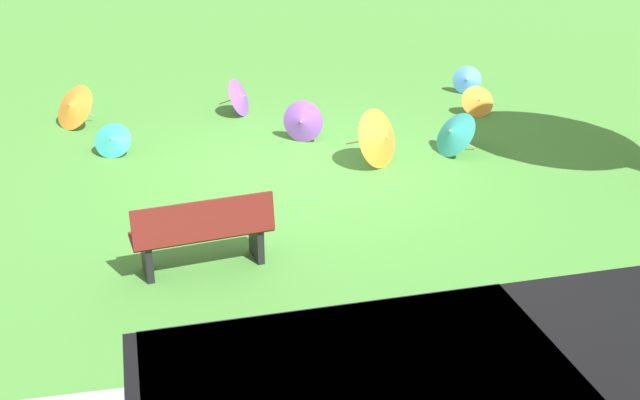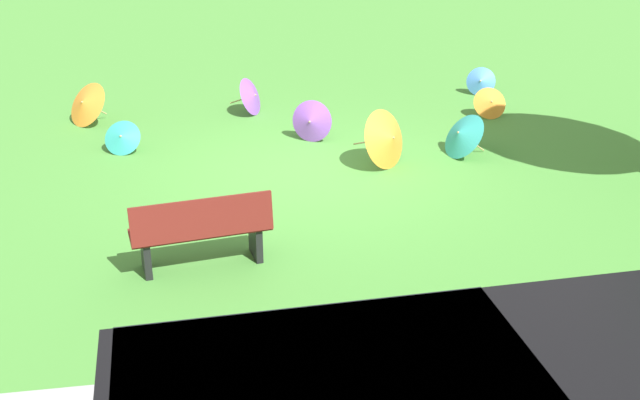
{
  "view_description": "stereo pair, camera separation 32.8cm",
  "coord_description": "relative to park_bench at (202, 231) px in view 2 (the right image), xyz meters",
  "views": [
    {
      "loc": [
        1.92,
        10.79,
        4.37
      ],
      "look_at": [
        0.25,
        2.4,
        0.6
      ],
      "focal_mm": 43.81,
      "sensor_mm": 36.0,
      "label": 1
    },
    {
      "loc": [
        1.6,
        10.84,
        4.37
      ],
      "look_at": [
        0.25,
        2.4,
        0.6
      ],
      "focal_mm": 43.81,
      "sensor_mm": 36.0,
      "label": 2
    }
  ],
  "objects": [
    {
      "name": "parasol_orange_3",
      "position": [
        1.93,
        -5.66,
        -0.08
      ],
      "size": [
        1.0,
        1.02,
        0.77
      ],
      "color": "tan",
      "rests_on": "ground"
    },
    {
      "name": "parasol_purple_0",
      "position": [
        -1.87,
        -4.12,
        -0.11
      ],
      "size": [
        0.73,
        0.65,
        0.7
      ],
      "color": "tan",
      "rests_on": "ground"
    },
    {
      "name": "parasol_orange_0",
      "position": [
        -5.29,
        -4.91,
        -0.18
      ],
      "size": [
        0.61,
        0.58,
        0.56
      ],
      "color": "tan",
      "rests_on": "ground"
    },
    {
      "name": "parasol_purple_1",
      "position": [
        -1.04,
        -5.79,
        -0.12
      ],
      "size": [
        0.74,
        0.79,
        0.7
      ],
      "color": "tan",
      "rests_on": "ground"
    },
    {
      "name": "park_bench",
      "position": [
        0.0,
        0.0,
        0.0
      ],
      "size": [
        1.66,
        0.73,
        0.9
      ],
      "color": "maroon",
      "rests_on": "ground"
    },
    {
      "name": "parasol_teal_1",
      "position": [
        1.2,
        -4.07,
        -0.2
      ],
      "size": [
        0.69,
        0.58,
        0.52
      ],
      "color": "tan",
      "rests_on": "ground"
    },
    {
      "name": "ground",
      "position": [
        -1.67,
        -2.75,
        -0.47
      ],
      "size": [
        40.0,
        40.0,
        0.0
      ],
      "primitive_type": "plane",
      "color": "#478C38"
    },
    {
      "name": "parasol_blue_1",
      "position": [
        -5.61,
        -6.31,
        -0.18
      ],
      "size": [
        0.65,
        0.65,
        0.58
      ],
      "color": "tan",
      "rests_on": "ground"
    },
    {
      "name": "parasol_orange_5",
      "position": [
        -2.86,
        -2.77,
        -0.0
      ],
      "size": [
        1.01,
        0.99,
        0.93
      ],
      "color": "tan",
      "rests_on": "ground"
    },
    {
      "name": "parasol_teal_0",
      "position": [
        -4.11,
        -3.06,
        -0.11
      ],
      "size": [
        0.84,
        0.9,
        0.72
      ],
      "color": "tan",
      "rests_on": "ground"
    }
  ]
}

